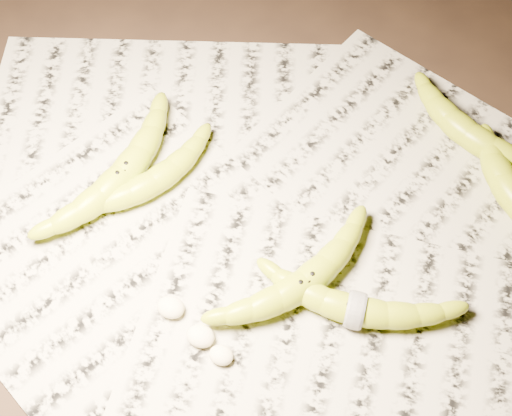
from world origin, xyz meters
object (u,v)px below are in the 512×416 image
(banana_upper_a, at_px, (470,133))
(banana_left_b, at_px, (153,180))
(banana_left_a, at_px, (122,174))
(banana_center, at_px, (305,282))
(banana_taped, at_px, (355,309))

(banana_upper_a, bearing_deg, banana_left_b, -123.90)
(banana_left_a, xyz_separation_m, banana_center, (0.27, -0.06, -0.00))
(banana_left_b, distance_m, banana_taped, 0.31)
(banana_upper_a, bearing_deg, banana_center, -90.34)
(banana_taped, distance_m, banana_upper_a, 0.31)
(banana_taped, height_order, banana_upper_a, banana_upper_a)
(banana_left_b, height_order, banana_upper_a, banana_upper_a)
(banana_center, relative_size, banana_upper_a, 1.06)
(banana_left_a, relative_size, banana_left_b, 1.27)
(banana_left_a, relative_size, banana_taped, 1.07)
(banana_center, bearing_deg, banana_left_b, 105.65)
(banana_left_a, relative_size, banana_upper_a, 1.17)
(banana_taped, xyz_separation_m, banana_upper_a, (0.07, 0.30, 0.00))
(banana_center, xyz_separation_m, banana_taped, (0.07, -0.01, -0.00))
(banana_center, height_order, banana_taped, banana_center)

